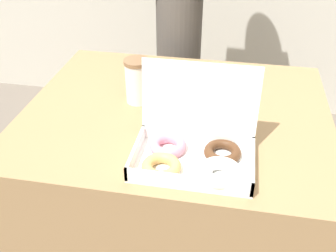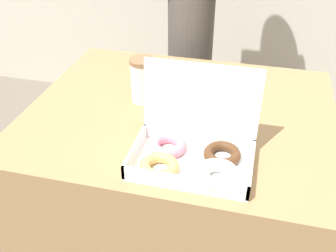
# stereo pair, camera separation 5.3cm
# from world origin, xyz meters

# --- Properties ---
(table) EXTENTS (0.97, 0.80, 0.73)m
(table) POSITION_xyz_m (0.00, 0.00, 0.37)
(table) COLOR #99754C
(table) RESTS_ON ground_plane
(donut_box) EXTENTS (0.31, 0.23, 0.24)m
(donut_box) POSITION_xyz_m (0.09, -0.25, 0.77)
(donut_box) COLOR white
(donut_box) RESTS_ON table
(coffee_cup) EXTENTS (0.08, 0.08, 0.15)m
(coffee_cup) POSITION_xyz_m (-0.13, 0.03, 0.81)
(coffee_cup) COLOR silver
(coffee_cup) RESTS_ON table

